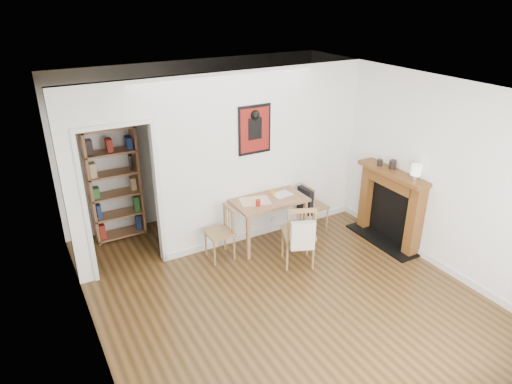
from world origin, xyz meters
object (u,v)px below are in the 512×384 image
chair_front (298,233)px  ceramic_jar_b (380,162)px  notebook (282,194)px  orange_fruit (273,193)px  ceramic_jar_a (393,164)px  mantel_lamp (416,171)px  fireplace (391,204)px  bookshelf (114,184)px  red_glass (258,203)px  chair_left (219,234)px  dining_table (268,203)px  chair_right (314,206)px

chair_front → ceramic_jar_b: (1.53, 0.14, 0.73)m
chair_front → notebook: (0.17, 0.71, 0.27)m
orange_fruit → ceramic_jar_a: bearing=-27.5°
ceramic_jar_a → ceramic_jar_b: size_ratio=1.25×
orange_fruit → notebook: 0.15m
mantel_lamp → fireplace: bearing=84.2°
bookshelf → fireplace: size_ratio=1.44×
red_glass → chair_left: bearing=170.7°
orange_fruit → ceramic_jar_a: 1.82m
chair_left → orange_fruit: orange_fruit is taller
dining_table → chair_right: chair_right is taller
fireplace → chair_right: bearing=133.6°
bookshelf → notebook: 2.55m
red_glass → ceramic_jar_b: (1.85, -0.44, 0.42)m
chair_front → ceramic_jar_a: ceramic_jar_a is taller
dining_table → notebook: (0.25, -0.01, 0.10)m
bookshelf → ceramic_jar_b: size_ratio=17.77×
chair_left → bookshelf: bookshelf is taller
chair_right → bookshelf: bookshelf is taller
fireplace → notebook: size_ratio=4.37×
fireplace → orange_fruit: 1.80m
bookshelf → red_glass: bookshelf is taller
notebook → ceramic_jar_a: size_ratio=2.26×
mantel_lamp → ceramic_jar_b: 0.68m
bookshelf → orange_fruit: bookshelf is taller
orange_fruit → ceramic_jar_b: bearing=-23.2°
orange_fruit → ceramic_jar_a: ceramic_jar_a is taller
notebook → ceramic_jar_b: bearing=-23.1°
dining_table → chair_left: (-0.83, -0.06, -0.26)m
chair_right → ceramic_jar_b: (0.74, -0.59, 0.81)m
red_glass → chair_right: bearing=7.7°
fireplace → red_glass: size_ratio=13.86×
red_glass → notebook: size_ratio=0.32×
fireplace → mantel_lamp: size_ratio=5.38×
chair_left → fireplace: 2.63m
notebook → ceramic_jar_a: bearing=-27.8°
bookshelf → ceramic_jar_b: 4.02m
ceramic_jar_b → bookshelf: bearing=151.9°
bookshelf → mantel_lamp: (3.56, -2.56, 0.41)m
dining_table → notebook: size_ratio=3.83×
chair_right → ceramic_jar_a: size_ratio=6.17×
red_glass → chair_front: bearing=-60.2°
chair_right → notebook: chair_right is taller
orange_fruit → ceramic_jar_b: 1.67m
chair_front → bookshelf: size_ratio=0.53×
mantel_lamp → ceramic_jar_b: (-0.02, 0.67, -0.09)m
chair_right → orange_fruit: bearing=176.1°
dining_table → red_glass: red_glass is taller
chair_front → orange_fruit: bearing=87.1°
chair_right → ceramic_jar_a: bearing=-42.9°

